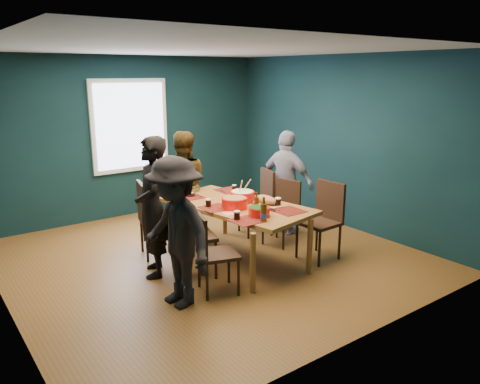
% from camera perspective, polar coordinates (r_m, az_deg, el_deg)
% --- Properties ---
extents(room, '(5.01, 5.01, 2.71)m').
position_cam_1_polar(room, '(6.23, -5.13, 4.61)').
color(room, brown).
rests_on(room, ground).
extents(dining_table, '(1.37, 2.16, 0.76)m').
position_cam_1_polar(dining_table, '(6.11, -0.42, -2.10)').
color(dining_table, '#A87732').
rests_on(dining_table, floor).
extents(chair_left_far, '(0.56, 0.56, 1.03)m').
position_cam_1_polar(chair_left_far, '(6.35, -10.84, -2.59)').
color(chair_left_far, black).
rests_on(chair_left_far, floor).
extents(chair_left_mid, '(0.57, 0.57, 1.04)m').
position_cam_1_polar(chair_left_mid, '(5.64, -6.55, -4.53)').
color(chair_left_mid, black).
rests_on(chair_left_mid, floor).
extents(chair_left_near, '(0.52, 0.52, 0.93)m').
position_cam_1_polar(chair_left_near, '(5.22, -3.63, -6.78)').
color(chair_left_near, black).
rests_on(chair_left_near, floor).
extents(chair_right_far, '(0.55, 0.55, 0.99)m').
position_cam_1_polar(chair_right_far, '(7.16, 2.58, -0.57)').
color(chair_right_far, black).
rests_on(chair_right_far, floor).
extents(chair_right_mid, '(0.51, 0.51, 0.92)m').
position_cam_1_polar(chair_right_mid, '(6.79, 5.39, -1.81)').
color(chair_right_mid, black).
rests_on(chair_right_mid, floor).
extents(chair_right_near, '(0.49, 0.49, 1.03)m').
position_cam_1_polar(chair_right_near, '(6.30, 10.22, -2.68)').
color(chair_right_near, black).
rests_on(chair_right_near, floor).
extents(person_far_left, '(0.62, 0.73, 1.71)m').
position_cam_1_polar(person_far_left, '(5.69, -10.61, -1.85)').
color(person_far_left, black).
rests_on(person_far_left, floor).
extents(person_back, '(0.96, 0.87, 1.61)m').
position_cam_1_polar(person_back, '(6.90, -7.05, 0.74)').
color(person_back, black).
rests_on(person_back, floor).
extents(person_right, '(0.60, 1.00, 1.59)m').
position_cam_1_polar(person_right, '(7.13, 5.69, 1.13)').
color(person_right, white).
rests_on(person_right, floor).
extents(person_near_left, '(0.70, 1.10, 1.61)m').
position_cam_1_polar(person_near_left, '(4.92, -7.83, -4.94)').
color(person_near_left, black).
rests_on(person_near_left, floor).
extents(bowl_salad, '(0.33, 0.33, 0.14)m').
position_cam_1_polar(bowl_salad, '(5.88, -0.69, -1.28)').
color(bowl_salad, red).
rests_on(bowl_salad, dining_table).
extents(bowl_dumpling, '(0.33, 0.33, 0.31)m').
position_cam_1_polar(bowl_dumpling, '(6.20, 0.28, -0.45)').
color(bowl_dumpling, red).
rests_on(bowl_dumpling, dining_table).
extents(bowl_herbs, '(0.26, 0.26, 0.11)m').
position_cam_1_polar(bowl_herbs, '(5.57, 2.35, -2.34)').
color(bowl_herbs, red).
rests_on(bowl_herbs, dining_table).
extents(cutting_board, '(0.29, 0.56, 0.12)m').
position_cam_1_polar(cutting_board, '(6.04, 3.21, -1.06)').
color(cutting_board, tan).
rests_on(cutting_board, dining_table).
extents(small_bowl, '(0.13, 0.13, 0.05)m').
position_cam_1_polar(small_bowl, '(6.49, -6.07, -0.28)').
color(small_bowl, black).
rests_on(small_bowl, dining_table).
extents(beer_bottle_a, '(0.08, 0.08, 0.29)m').
position_cam_1_polar(beer_bottle_a, '(5.37, 2.90, -2.51)').
color(beer_bottle_a, '#482C0C').
rests_on(beer_bottle_a, dining_table).
extents(beer_bottle_b, '(0.06, 0.06, 0.23)m').
position_cam_1_polar(beer_bottle_b, '(5.81, 2.02, -1.34)').
color(beer_bottle_b, '#482C0C').
rests_on(beer_bottle_b, dining_table).
extents(cola_glass_a, '(0.08, 0.08, 0.11)m').
position_cam_1_polar(cola_glass_a, '(5.42, -0.38, -2.82)').
color(cola_glass_a, black).
rests_on(cola_glass_a, dining_table).
extents(cola_glass_b, '(0.08, 0.08, 0.11)m').
position_cam_1_polar(cola_glass_b, '(5.97, 4.65, -1.19)').
color(cola_glass_b, black).
rests_on(cola_glass_b, dining_table).
extents(cola_glass_c, '(0.06, 0.06, 0.09)m').
position_cam_1_polar(cola_glass_c, '(6.75, -0.71, 0.56)').
color(cola_glass_c, black).
rests_on(cola_glass_c, dining_table).
extents(cola_glass_d, '(0.08, 0.08, 0.11)m').
position_cam_1_polar(cola_glass_d, '(5.95, -3.88, -1.29)').
color(cola_glass_d, black).
rests_on(cola_glass_d, dining_table).
extents(napkin_a, '(0.18, 0.18, 0.00)m').
position_cam_1_polar(napkin_a, '(6.35, 2.01, -0.77)').
color(napkin_a, '#FD6A71').
rests_on(napkin_a, dining_table).
extents(napkin_b, '(0.16, 0.16, 0.00)m').
position_cam_1_polar(napkin_b, '(5.67, -1.27, -2.64)').
color(napkin_b, '#FD6A71').
rests_on(napkin_b, dining_table).
extents(napkin_c, '(0.17, 0.17, 0.00)m').
position_cam_1_polar(napkin_c, '(5.73, 6.42, -2.54)').
color(napkin_c, '#FD6A71').
rests_on(napkin_c, dining_table).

